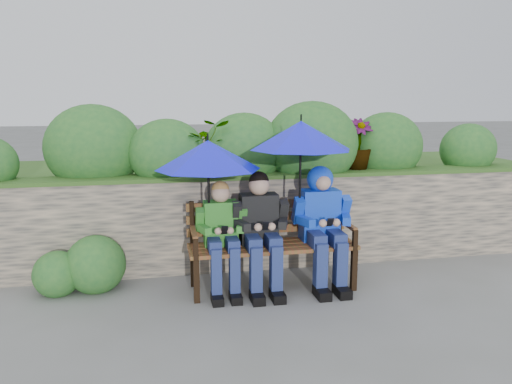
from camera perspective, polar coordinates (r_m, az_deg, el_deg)
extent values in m
plane|color=#5F605A|center=(4.91, 0.23, -11.17)|extent=(60.00, 60.00, 0.00)
cube|color=#474541|center=(5.46, -1.34, -3.39)|extent=(8.00, 0.40, 1.00)
cube|color=#2E5624|center=(5.36, -1.36, 1.91)|extent=(8.00, 0.42, 0.04)
cube|color=#2E5624|center=(6.62, -3.14, -1.05)|extent=(8.00, 2.00, 0.96)
ellipsoid|color=#215725|center=(5.61, -18.08, 4.85)|extent=(1.02, 0.82, 0.92)
ellipsoid|color=#215725|center=(5.40, -10.12, 4.35)|extent=(0.82, 0.66, 0.74)
ellipsoid|color=#215725|center=(5.53, -1.36, 4.90)|extent=(0.90, 0.72, 0.81)
ellipsoid|color=#215725|center=(5.64, 6.38, 5.45)|extent=(1.06, 0.85, 0.96)
ellipsoid|color=#215725|center=(6.14, 14.63, 5.11)|extent=(0.89, 0.71, 0.80)
ellipsoid|color=#215725|center=(6.64, 23.06, 4.52)|extent=(0.70, 0.56, 0.63)
sphere|color=pink|center=(5.41, -19.06, 2.90)|extent=(0.14, 0.14, 0.14)
sphere|color=pink|center=(5.51, 2.35, 3.62)|extent=(0.14, 0.14, 0.14)
imported|color=#215725|center=(5.36, -5.59, 5.19)|extent=(0.52, 0.45, 0.58)
imported|color=#215725|center=(5.79, 11.58, 5.41)|extent=(0.32, 0.32, 0.57)
sphere|color=#215725|center=(5.11, -17.87, -7.92)|extent=(0.57, 0.57, 0.57)
sphere|color=#215725|center=(5.13, -21.79, -8.73)|extent=(0.45, 0.45, 0.45)
cube|color=black|center=(4.60, -6.81, -10.10)|extent=(0.05, 0.05, 0.40)
cube|color=black|center=(4.98, -7.19, -8.46)|extent=(0.05, 0.05, 0.40)
cube|color=black|center=(4.94, 11.12, -8.75)|extent=(0.05, 0.05, 0.40)
cube|color=black|center=(5.29, 9.45, -7.35)|extent=(0.05, 0.05, 0.40)
cube|color=brown|center=(4.67, 2.42, -6.86)|extent=(1.62, 0.09, 0.04)
cube|color=brown|center=(4.78, 2.09, -6.44)|extent=(1.62, 0.09, 0.04)
cube|color=brown|center=(4.89, 1.77, -6.04)|extent=(1.62, 0.09, 0.04)
cube|color=brown|center=(5.00, 1.47, -5.66)|extent=(1.62, 0.09, 0.04)
cube|color=black|center=(4.88, -7.32, -3.65)|extent=(0.04, 0.04, 0.45)
cube|color=brown|center=(4.67, -7.12, -4.64)|extent=(0.04, 0.42, 0.04)
cube|color=black|center=(4.50, -6.90, -6.52)|extent=(0.04, 0.04, 0.20)
cube|color=black|center=(5.19, 9.53, -2.82)|extent=(0.04, 0.04, 0.45)
cube|color=brown|center=(5.00, 10.41, -3.69)|extent=(0.04, 0.42, 0.04)
cube|color=black|center=(4.85, 11.25, -5.40)|extent=(0.04, 0.04, 0.20)
cube|color=brown|center=(5.01, 1.35, -4.23)|extent=(1.62, 0.03, 0.08)
cube|color=brown|center=(4.98, 1.35, -2.83)|extent=(1.62, 0.03, 0.08)
cube|color=brown|center=(4.95, 1.36, -1.42)|extent=(1.62, 0.03, 0.08)
cube|color=#2B6A1B|center=(4.78, -4.06, -3.57)|extent=(0.32, 0.19, 0.43)
sphere|color=tan|center=(4.69, -4.08, -0.14)|extent=(0.18, 0.18, 0.18)
sphere|color=#AC7936|center=(4.70, -4.10, 0.26)|extent=(0.17, 0.17, 0.17)
cube|color=#141A52|center=(4.67, -4.83, -5.95)|extent=(0.11, 0.30, 0.11)
cube|color=#141A52|center=(4.60, -4.57, -9.43)|extent=(0.09, 0.10, 0.50)
cube|color=black|center=(4.63, -4.44, -12.12)|extent=(0.10, 0.21, 0.07)
cube|color=#141A52|center=(4.69, -2.78, -5.85)|extent=(0.11, 0.30, 0.11)
cube|color=#141A52|center=(4.63, -2.47, -9.31)|extent=(0.09, 0.10, 0.50)
cube|color=black|center=(4.65, -2.34, -11.98)|extent=(0.10, 0.21, 0.07)
cube|color=#2B6A1B|center=(4.70, -6.43, -3.15)|extent=(0.07, 0.17, 0.24)
cube|color=#2B6A1B|center=(4.60, -5.93, -4.28)|extent=(0.12, 0.20, 0.07)
sphere|color=tan|center=(4.53, -4.36, -4.49)|extent=(0.07, 0.07, 0.07)
cube|color=#2B6A1B|center=(4.75, -1.59, -2.94)|extent=(0.07, 0.17, 0.24)
cube|color=#2B6A1B|center=(4.64, -1.67, -4.09)|extent=(0.12, 0.20, 0.07)
sphere|color=tan|center=(4.55, -2.95, -4.42)|extent=(0.07, 0.07, 0.07)
cube|color=black|center=(4.53, -3.64, -4.37)|extent=(0.06, 0.07, 0.09)
cube|color=black|center=(4.83, 0.31, -3.04)|extent=(0.36, 0.21, 0.48)
sphere|color=tan|center=(4.74, 0.36, 0.80)|extent=(0.20, 0.20, 0.20)
sphere|color=black|center=(4.74, 0.34, 1.24)|extent=(0.19, 0.19, 0.19)
cube|color=#141A52|center=(4.70, -0.42, -5.70)|extent=(0.13, 0.34, 0.13)
cube|color=#141A52|center=(4.62, -0.01, -9.28)|extent=(0.11, 0.12, 0.50)
cube|color=black|center=(4.64, 0.14, -11.97)|extent=(0.12, 0.23, 0.08)
cube|color=#141A52|center=(4.74, 1.85, -5.57)|extent=(0.13, 0.34, 0.13)
cube|color=#141A52|center=(4.66, 2.30, -9.11)|extent=(0.11, 0.12, 0.50)
cube|color=black|center=(4.68, 2.47, -11.78)|extent=(0.12, 0.23, 0.08)
cube|color=black|center=(4.72, -2.26, -2.58)|extent=(0.08, 0.19, 0.27)
cube|color=black|center=(4.62, -1.59, -3.84)|extent=(0.14, 0.22, 0.07)
sphere|color=tan|center=(4.55, 0.25, -4.05)|extent=(0.07, 0.07, 0.07)
cube|color=black|center=(4.81, 3.08, -2.33)|extent=(0.08, 0.19, 0.27)
cube|color=black|center=(4.70, 3.11, -3.60)|extent=(0.14, 0.22, 0.07)
sphere|color=tan|center=(4.58, 1.80, -3.97)|extent=(0.07, 0.07, 0.07)
cube|color=black|center=(4.55, 1.06, -3.92)|extent=(0.06, 0.07, 0.09)
cube|color=#1828B5|center=(4.98, 7.27, -2.58)|extent=(0.37, 0.22, 0.50)
sphere|color=tan|center=(4.90, 7.44, 1.30)|extent=(0.21, 0.21, 0.21)
sphere|color=#1828B5|center=(4.92, 7.34, 1.47)|extent=(0.26, 0.26, 0.26)
sphere|color=tan|center=(4.85, 7.64, 1.08)|extent=(0.16, 0.16, 0.16)
cube|color=#141A52|center=(4.84, 6.77, -5.25)|extent=(0.13, 0.35, 0.13)
cube|color=#141A52|center=(4.76, 7.36, -8.75)|extent=(0.11, 0.12, 0.51)
cube|color=black|center=(4.78, 7.55, -11.36)|extent=(0.12, 0.24, 0.09)
cube|color=#141A52|center=(4.90, 8.97, -5.10)|extent=(0.13, 0.35, 0.13)
cube|color=#141A52|center=(4.82, 9.60, -8.54)|extent=(0.11, 0.12, 0.51)
cube|color=black|center=(4.84, 9.80, -11.13)|extent=(0.12, 0.24, 0.09)
cube|color=#1828B5|center=(4.85, 4.86, -2.11)|extent=(0.09, 0.20, 0.28)
cube|color=#1828B5|center=(4.74, 5.70, -3.37)|extent=(0.14, 0.23, 0.08)
sphere|color=tan|center=(4.69, 7.65, -3.57)|extent=(0.08, 0.08, 0.08)
cube|color=#1828B5|center=(5.00, 10.05, -1.85)|extent=(0.09, 0.20, 0.28)
cube|color=#1828B5|center=(4.88, 10.27, -3.11)|extent=(0.14, 0.23, 0.08)
sphere|color=tan|center=(4.74, 9.16, -3.48)|extent=(0.08, 0.08, 0.08)
cube|color=black|center=(4.70, 8.46, -3.42)|extent=(0.06, 0.07, 0.09)
cone|color=#1015ED|center=(4.59, -5.50, 4.24)|extent=(0.98, 0.98, 0.27)
cylinder|color=black|center=(4.58, -5.54, 6.28)|extent=(0.02, 0.02, 0.06)
cylinder|color=black|center=(4.64, -5.43, 0.33)|extent=(0.02, 0.02, 0.64)
sphere|color=black|center=(4.71, -5.36, -3.49)|extent=(0.04, 0.04, 0.04)
cone|color=#1015ED|center=(4.72, 5.14, 6.48)|extent=(0.97, 0.97, 0.27)
cylinder|color=black|center=(4.71, 5.18, 8.47)|extent=(0.02, 0.02, 0.06)
cylinder|color=black|center=(4.77, 5.06, 1.76)|extent=(0.02, 0.02, 0.79)
sphere|color=black|center=(4.84, 4.99, -2.83)|extent=(0.04, 0.04, 0.04)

